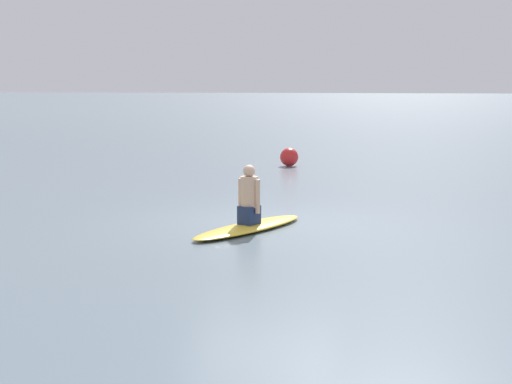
{
  "coord_description": "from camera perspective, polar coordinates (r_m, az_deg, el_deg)",
  "views": [
    {
      "loc": [
        13.51,
        3.24,
        2.37
      ],
      "look_at": [
        0.57,
        0.02,
        0.6
      ],
      "focal_mm": 57.39,
      "sensor_mm": 36.0,
      "label": 1
    }
  ],
  "objects": [
    {
      "name": "ground_plane",
      "position": [
        14.09,
        0.46,
        -2.14
      ],
      "size": [
        400.0,
        400.0,
        0.0
      ],
      "primitive_type": "plane",
      "color": "slate"
    },
    {
      "name": "surfboard",
      "position": [
        13.34,
        -0.48,
        -2.46
      ],
      "size": [
        2.86,
        1.61,
        0.11
      ],
      "primitive_type": "ellipsoid",
      "rotation": [
        0.0,
        0.0,
        -0.37
      ],
      "color": "gold",
      "rests_on": "ground"
    },
    {
      "name": "person_paddler",
      "position": [
        13.26,
        -0.48,
        -0.37
      ],
      "size": [
        0.39,
        0.42,
        0.97
      ],
      "rotation": [
        0.0,
        0.0,
        -0.37
      ],
      "color": "navy",
      "rests_on": "surfboard"
    },
    {
      "name": "buoy_marker",
      "position": [
        23.73,
        2.33,
        2.45
      ],
      "size": [
        0.53,
        0.53,
        0.53
      ],
      "primitive_type": "sphere",
      "color": "red",
      "rests_on": "ground"
    }
  ]
}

